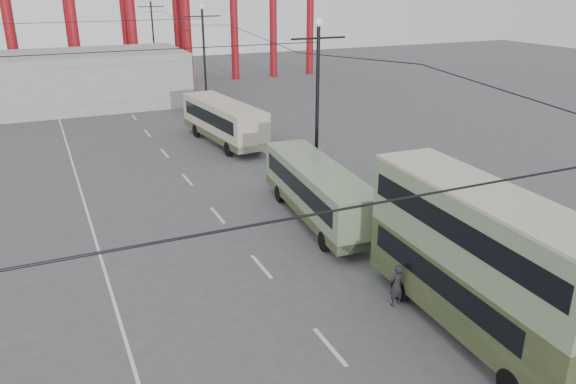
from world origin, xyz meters
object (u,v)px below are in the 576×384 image
double_decker_bus (480,257)px  single_decker_cream (224,120)px  pedestrian (396,285)px  single_decker_green (318,190)px

double_decker_bus → single_decker_cream: double_decker_bus is taller
single_decker_cream → pedestrian: 23.62m
single_decker_green → pedestrian: single_decker_green is taller
single_decker_green → pedestrian: (-0.99, -8.19, -0.75)m
double_decker_bus → pedestrian: size_ratio=5.87×
single_decker_cream → pedestrian: bearing=-99.1°
single_decker_green → pedestrian: bearing=-91.8°
double_decker_bus → pedestrian: bearing=120.5°
double_decker_bus → single_decker_green: size_ratio=0.96×
single_decker_green → single_decker_cream: size_ratio=1.01×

